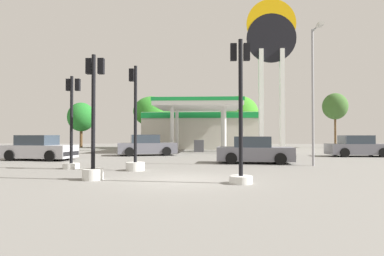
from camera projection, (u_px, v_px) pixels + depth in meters
The scene contains 16 objects.
ground_plane at pixel (179, 180), 11.55m from camera, with size 90.00×90.00×0.00m, color slate.
gas_station at pixel (201, 128), 35.87m from camera, with size 12.55×13.30×4.68m.
station_pole_sign at pixel (271, 53), 29.87m from camera, with size 4.53×0.56×14.12m.
car_0 at pixel (358, 147), 23.83m from camera, with size 4.36×2.03×1.55m.
car_1 at pixel (147, 146), 25.08m from camera, with size 4.81×3.06×1.60m.
car_2 at pixel (254, 151), 18.26m from camera, with size 4.33×2.20×1.50m.
car_3 at pixel (39, 149), 20.47m from camera, with size 4.59×2.43×1.57m.
traffic_signal_0 at pixel (72, 135), 15.39m from camera, with size 0.77×0.77×4.38m.
traffic_signal_1 at pixel (94, 140), 11.62m from camera, with size 0.74×0.74×4.48m.
traffic_signal_2 at pixel (241, 129), 10.76m from camera, with size 0.76×0.76×4.78m.
traffic_signal_3 at pixel (135, 146), 14.57m from camera, with size 0.84×0.84×4.71m.
tree_0 at pixel (81, 117), 40.40m from camera, with size 3.36×3.36×5.59m.
tree_1 at pixel (152, 111), 39.01m from camera, with size 4.41×4.41×6.18m.
tree_2 at pixel (239, 113), 38.45m from camera, with size 4.49×4.49×6.18m.
tree_3 at pixel (335, 107), 39.49m from camera, with size 2.98×2.98×6.64m.
corner_streetlamp at pixel (314, 83), 16.58m from camera, with size 0.24×1.48×7.07m.
Camera 1 is at (1.08, -11.54, 1.62)m, focal length 30.40 mm.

